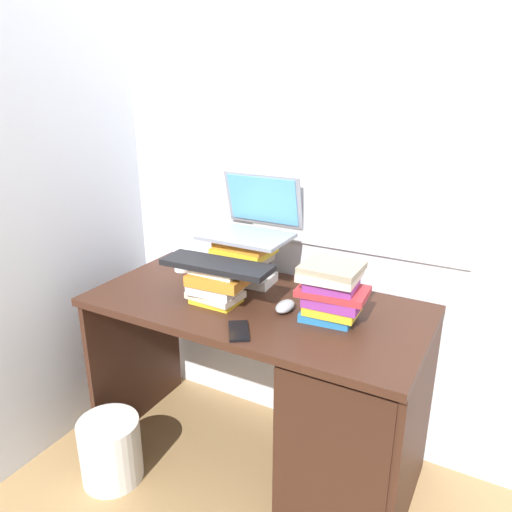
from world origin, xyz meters
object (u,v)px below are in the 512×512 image
keyboard (217,265)px  mug (182,260)px  computer_mouse (285,306)px  wastebasket (111,450)px  book_stack_keyboard_riser (217,285)px  laptop (253,221)px  cell_phone (239,331)px  book_stack_tall (246,258)px  desk (328,405)px  book_stack_side (332,291)px

keyboard → mug: bearing=144.1°
computer_mouse → wastebasket: computer_mouse is taller
book_stack_keyboard_riser → laptop: (0.00, 0.28, 0.18)m
cell_phone → wastebasket: bearing=161.7°
laptop → wastebasket: laptop is taller
book_stack_tall → book_stack_keyboard_riser: 0.23m
desk → book_stack_side: (-0.02, 0.03, 0.45)m
desk → book_stack_keyboard_riser: bearing=-173.8°
book_stack_tall → keyboard: bearing=-89.0°
book_stack_tall → mug: (-0.31, -0.02, -0.06)m
computer_mouse → book_stack_keyboard_riser: bearing=-166.9°
book_stack_side → mug: (-0.74, 0.13, -0.06)m
keyboard → desk: bearing=3.6°
book_stack_tall → cell_phone: (0.19, -0.38, -0.10)m
keyboard → cell_phone: 0.29m
desk → computer_mouse: size_ratio=12.33×
computer_mouse → mug: (-0.57, 0.15, 0.03)m
cell_phone → book_stack_tall: bearing=83.5°
book_stack_tall → mug: size_ratio=2.18×
computer_mouse → mug: size_ratio=0.96×
book_stack_keyboard_riser → laptop: 0.34m
book_stack_tall → computer_mouse: book_stack_tall is taller
book_stack_keyboard_riser → computer_mouse: bearing=13.1°
book_stack_keyboard_riser → mug: bearing=146.7°
computer_mouse → desk: bearing=-3.4°
book_stack_tall → laptop: 0.16m
desk → wastebasket: desk is taller
keyboard → book_stack_tall: bearing=88.2°
desk → computer_mouse: 0.40m
desk → computer_mouse: computer_mouse is taller
computer_mouse → wastebasket: size_ratio=0.39×
book_stack_side → cell_phone: book_stack_side is taller
keyboard → cell_phone: size_ratio=3.09×
book_stack_keyboard_riser → laptop: size_ratio=0.65×
desk → cell_phone: bearing=-140.6°
book_stack_keyboard_riser → desk: bearing=6.2°
keyboard → computer_mouse: size_ratio=4.04×
book_stack_tall → computer_mouse: 0.32m
laptop → computer_mouse: (0.26, -0.22, -0.24)m
book_stack_keyboard_riser → cell_phone: 0.26m
desk → keyboard: (-0.44, -0.05, 0.49)m
book_stack_tall → laptop: bearing=88.9°
keyboard → wastebasket: size_ratio=1.56×
book_stack_side → wastebasket: (-0.76, -0.37, -0.71)m
book_stack_side → laptop: size_ratio=0.71×
book_stack_tall → keyboard: (0.00, -0.22, 0.05)m
mug → cell_phone: 0.63m
book_stack_side → keyboard: book_stack_side is taller
book_stack_side → computer_mouse: (-0.17, -0.01, -0.09)m
computer_mouse → cell_phone: 0.23m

